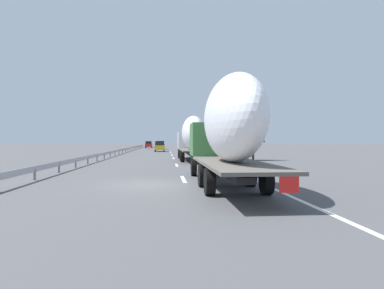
{
  "coord_description": "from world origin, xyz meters",
  "views": [
    {
      "loc": [
        -16.23,
        -0.81,
        2.09
      ],
      "look_at": [
        13.77,
        -3.21,
        1.73
      ],
      "focal_mm": 31.76,
      "sensor_mm": 36.0,
      "label": 1
    }
  ],
  "objects_px": {
    "truck_trailing": "(228,127)",
    "car_yellow_coupe": "(160,146)",
    "road_sign": "(201,139)",
    "truck_lead": "(192,136)",
    "car_black_suv": "(161,145)",
    "car_red_compact": "(149,144)"
  },
  "relations": [
    {
      "from": "truck_trailing",
      "to": "car_yellow_coupe",
      "type": "bearing_deg",
      "value": 4.43
    },
    {
      "from": "road_sign",
      "to": "truck_lead",
      "type": "bearing_deg",
      "value": 171.67
    },
    {
      "from": "truck_trailing",
      "to": "car_yellow_coupe",
      "type": "xyz_separation_m",
      "value": [
        48.85,
        3.78,
        -1.7
      ]
    },
    {
      "from": "car_black_suv",
      "to": "road_sign",
      "type": "height_order",
      "value": "road_sign"
    },
    {
      "from": "car_red_compact",
      "to": "car_yellow_coupe",
      "type": "distance_m",
      "value": 31.88
    },
    {
      "from": "truck_lead",
      "to": "car_yellow_coupe",
      "type": "bearing_deg",
      "value": 7.45
    },
    {
      "from": "car_black_suv",
      "to": "truck_lead",
      "type": "bearing_deg",
      "value": -175.36
    },
    {
      "from": "road_sign",
      "to": "car_yellow_coupe",
      "type": "bearing_deg",
      "value": 41.49
    },
    {
      "from": "truck_trailing",
      "to": "car_yellow_coupe",
      "type": "height_order",
      "value": "truck_trailing"
    },
    {
      "from": "truck_lead",
      "to": "road_sign",
      "type": "xyz_separation_m",
      "value": [
        21.16,
        -3.1,
        -0.27
      ]
    },
    {
      "from": "car_black_suv",
      "to": "car_yellow_coupe",
      "type": "distance_m",
      "value": 17.95
    },
    {
      "from": "car_black_suv",
      "to": "car_red_compact",
      "type": "height_order",
      "value": "car_black_suv"
    },
    {
      "from": "car_yellow_coupe",
      "to": "road_sign",
      "type": "height_order",
      "value": "road_sign"
    },
    {
      "from": "truck_lead",
      "to": "car_red_compact",
      "type": "height_order",
      "value": "truck_lead"
    },
    {
      "from": "car_red_compact",
      "to": "road_sign",
      "type": "height_order",
      "value": "road_sign"
    },
    {
      "from": "car_yellow_coupe",
      "to": "truck_lead",
      "type": "bearing_deg",
      "value": -172.55
    },
    {
      "from": "car_black_suv",
      "to": "car_yellow_coupe",
      "type": "bearing_deg",
      "value": -179.93
    },
    {
      "from": "car_red_compact",
      "to": "road_sign",
      "type": "bearing_deg",
      "value": -165.22
    },
    {
      "from": "truck_trailing",
      "to": "car_red_compact",
      "type": "xyz_separation_m",
      "value": [
        80.53,
        7.31,
        -1.73
      ]
    },
    {
      "from": "truck_trailing",
      "to": "car_black_suv",
      "type": "distance_m",
      "value": 66.93
    },
    {
      "from": "truck_trailing",
      "to": "road_sign",
      "type": "bearing_deg",
      "value": -4.32
    },
    {
      "from": "truck_lead",
      "to": "car_black_suv",
      "type": "height_order",
      "value": "truck_lead"
    }
  ]
}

